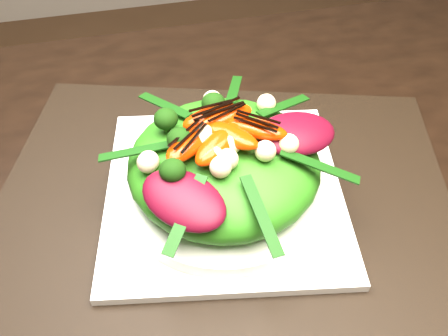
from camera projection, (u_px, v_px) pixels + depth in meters
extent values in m
cube|color=black|center=(241.00, 259.00, 0.49)|extent=(1.60, 0.90, 0.75)
cube|color=black|center=(224.00, 195.00, 0.53)|extent=(0.59, 0.51, 0.00)
cube|color=white|center=(224.00, 191.00, 0.52)|extent=(0.30, 0.30, 0.01)
cylinder|color=white|center=(224.00, 183.00, 0.51)|extent=(0.27, 0.27, 0.02)
ellipsoid|color=#317A16|center=(224.00, 163.00, 0.49)|extent=(0.26, 0.26, 0.07)
ellipsoid|color=#490715|center=(296.00, 133.00, 0.47)|extent=(0.09, 0.06, 0.02)
ellipsoid|color=red|center=(203.00, 123.00, 0.47)|extent=(0.06, 0.03, 0.02)
sphere|color=black|center=(172.00, 126.00, 0.46)|extent=(0.04, 0.04, 0.03)
sphere|color=beige|center=(272.00, 166.00, 0.44)|extent=(0.02, 0.02, 0.02)
cube|color=black|center=(203.00, 116.00, 0.47)|extent=(0.05, 0.00, 0.00)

